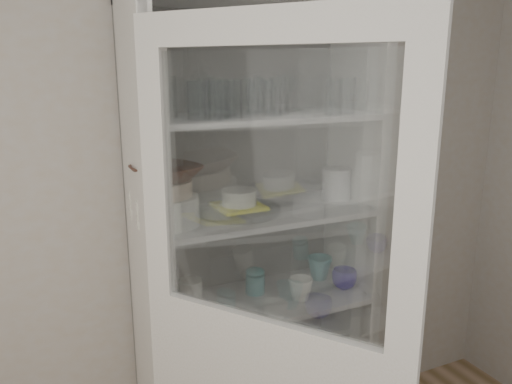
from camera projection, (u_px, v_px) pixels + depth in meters
name	position (u px, v px, depth m)	size (l,w,h in m)	color
wall_back	(193.00, 194.00, 2.20)	(3.60, 0.02, 2.60)	beige
pantry_cabinet	(250.00, 276.00, 2.22)	(1.00, 0.45, 2.10)	silver
tumbler_0	(197.00, 100.00, 1.76)	(0.07, 0.07, 0.14)	silver
tumbler_1	(222.00, 100.00, 1.81)	(0.07, 0.07, 0.13)	silver
tumbler_2	(218.00, 100.00, 1.77)	(0.07, 0.07, 0.14)	silver
tumbler_3	(233.00, 99.00, 1.81)	(0.07, 0.07, 0.14)	silver
tumbler_4	(273.00, 99.00, 1.88)	(0.07, 0.07, 0.14)	silver
tumbler_5	(334.00, 97.00, 1.94)	(0.07, 0.07, 0.14)	silver
tumbler_6	(347.00, 95.00, 2.02)	(0.07, 0.07, 0.14)	silver
tumbler_7	(154.00, 101.00, 1.81)	(0.06, 0.06, 0.13)	silver
tumbler_8	(167.00, 97.00, 1.84)	(0.08, 0.08, 0.15)	silver
tumbler_9	(227.00, 98.00, 1.91)	(0.07, 0.07, 0.14)	silver
tumbler_10	(256.00, 96.00, 2.00)	(0.07, 0.07, 0.14)	silver
tumbler_11	(280.00, 95.00, 1.98)	(0.08, 0.08, 0.15)	silver
goblet_0	(151.00, 91.00, 1.91)	(0.08, 0.08, 0.19)	silver
goblet_1	(209.00, 94.00, 1.99)	(0.07, 0.07, 0.16)	silver
goblet_2	(286.00, 90.00, 2.10)	(0.08, 0.08, 0.18)	silver
goblet_3	(293.00, 89.00, 2.16)	(0.08, 0.08, 0.18)	silver
plate_stack_front	(168.00, 211.00, 1.88)	(0.24, 0.24, 0.11)	white
plate_stack_back	(157.00, 202.00, 2.00)	(0.22, 0.22, 0.11)	white
cream_bowl	(167.00, 189.00, 1.86)	(0.19, 0.19, 0.06)	beige
terracotta_bowl	(167.00, 173.00, 1.85)	(0.25, 0.25, 0.06)	#45251A
glass_platter	(239.00, 210.00, 2.06)	(0.35, 0.35, 0.02)	silver
yellow_trivet	(239.00, 206.00, 2.05)	(0.19, 0.19, 0.01)	yellow
white_ramekin	(239.00, 197.00, 2.04)	(0.15, 0.15, 0.06)	white
grey_bowl_stack	(336.00, 184.00, 2.26)	(0.13, 0.13, 0.14)	silver
mug_blue	(344.00, 279.00, 2.28)	(0.11, 0.11, 0.09)	#090678
mug_teal	(320.00, 268.00, 2.37)	(0.12, 0.12, 0.11)	teal
mug_white	(301.00, 289.00, 2.16)	(0.11, 0.11, 0.10)	white
teal_jar	(255.00, 282.00, 2.22)	(0.08, 0.08, 0.10)	teal
measuring_cups	(202.00, 310.00, 2.03)	(0.09, 0.09, 0.04)	silver
white_canister	(191.00, 293.00, 2.10)	(0.10, 0.10, 0.12)	white
cream_dish	(249.00, 380.00, 2.21)	(0.22, 0.22, 0.07)	beige
tin_box	(324.00, 359.00, 2.38)	(0.19, 0.14, 0.06)	#9496A3
tumbler_12	(206.00, 98.00, 1.87)	(0.07, 0.07, 0.14)	silver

